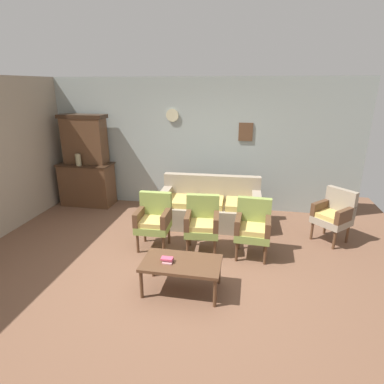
# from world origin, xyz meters

# --- Properties ---
(ground_plane) EXTENTS (7.68, 7.68, 0.00)m
(ground_plane) POSITION_xyz_m (0.00, 0.00, 0.00)
(ground_plane) COLOR brown
(wall_back_with_decor) EXTENTS (6.40, 0.09, 2.70)m
(wall_back_with_decor) POSITION_xyz_m (0.00, 2.63, 1.35)
(wall_back_with_decor) COLOR #939E99
(wall_back_with_decor) RESTS_ON ground
(side_cabinet) EXTENTS (1.16, 0.55, 0.93)m
(side_cabinet) POSITION_xyz_m (-2.48, 2.25, 0.47)
(side_cabinet) COLOR brown
(side_cabinet) RESTS_ON ground
(cabinet_upper_hutch) EXTENTS (0.99, 0.38, 1.03)m
(cabinet_upper_hutch) POSITION_xyz_m (-2.48, 2.33, 1.45)
(cabinet_upper_hutch) COLOR brown
(cabinet_upper_hutch) RESTS_ON side_cabinet
(vase_on_cabinet) EXTENTS (0.11, 0.11, 0.25)m
(vase_on_cabinet) POSITION_xyz_m (-2.52, 2.07, 1.05)
(vase_on_cabinet) COLOR #99906C
(vase_on_cabinet) RESTS_ON side_cabinet
(floral_couch) EXTENTS (1.89, 0.86, 0.90)m
(floral_couch) POSITION_xyz_m (0.33, 1.68, 0.33)
(floral_couch) COLOR gray
(floral_couch) RESTS_ON ground
(armchair_near_couch_end) EXTENTS (0.53, 0.50, 0.90)m
(armchair_near_couch_end) POSITION_xyz_m (-0.45, 0.63, 0.50)
(armchair_near_couch_end) COLOR #849947
(armchair_near_couch_end) RESTS_ON ground
(armchair_near_cabinet) EXTENTS (0.56, 0.54, 0.90)m
(armchair_near_cabinet) POSITION_xyz_m (0.33, 0.65, 0.50)
(armchair_near_cabinet) COLOR #849947
(armchair_near_cabinet) RESTS_ON ground
(armchair_row_middle) EXTENTS (0.54, 0.51, 0.90)m
(armchair_row_middle) POSITION_xyz_m (1.12, 0.65, 0.50)
(armchair_row_middle) COLOR #849947
(armchair_row_middle) RESTS_ON ground
(wingback_chair_by_fireplace) EXTENTS (0.71, 0.71, 0.90)m
(wingback_chair_by_fireplace) POSITION_xyz_m (2.46, 1.40, 0.50)
(wingback_chair_by_fireplace) COLOR gray
(wingback_chair_by_fireplace) RESTS_ON ground
(coffee_table) EXTENTS (1.00, 0.56, 0.42)m
(coffee_table) POSITION_xyz_m (0.24, -0.44, 0.38)
(coffee_table) COLOR brown
(coffee_table) RESTS_ON ground
(book_stack_on_table) EXTENTS (0.16, 0.11, 0.06)m
(book_stack_on_table) POSITION_xyz_m (0.07, -0.48, 0.45)
(book_stack_on_table) COLOR #CD8D8E
(book_stack_on_table) RESTS_ON coffee_table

